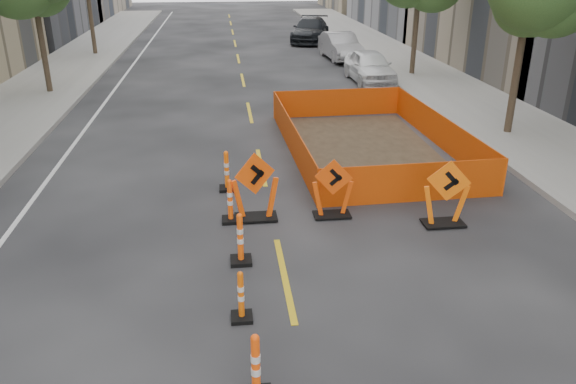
{
  "coord_description": "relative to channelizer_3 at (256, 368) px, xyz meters",
  "views": [
    {
      "loc": [
        -1.01,
        -5.04,
        5.63
      ],
      "look_at": [
        0.24,
        5.51,
        1.1
      ],
      "focal_mm": 35.0,
      "sensor_mm": 36.0,
      "label": 1
    }
  ],
  "objects": [
    {
      "name": "sidewalk_right",
      "position": [
        9.73,
        11.08,
        -0.47
      ],
      "size": [
        4.0,
        90.0,
        0.15
      ],
      "primitive_type": "cube",
      "color": "gray",
      "rests_on": "ground"
    },
    {
      "name": "channelizer_3",
      "position": [
        0.0,
        0.0,
        0.0
      ],
      "size": [
        0.43,
        0.43,
        1.08
      ],
      "primitive_type": null,
      "color": "#FF4C0A",
      "rests_on": "ground"
    },
    {
      "name": "channelizer_4",
      "position": [
        -0.12,
        1.87,
        -0.08
      ],
      "size": [
        0.36,
        0.36,
        0.91
      ],
      "primitive_type": null,
      "color": "#E15809",
      "rests_on": "ground"
    },
    {
      "name": "channelizer_5",
      "position": [
        -0.06,
        3.74,
        -0.01
      ],
      "size": [
        0.42,
        0.42,
        1.07
      ],
      "primitive_type": null,
      "color": "#F8500A",
      "rests_on": "ground"
    },
    {
      "name": "channelizer_6",
      "position": [
        -0.21,
        5.61,
        -0.02
      ],
      "size": [
        0.41,
        0.41,
        1.03
      ],
      "primitive_type": null,
      "color": "#FF500A",
      "rests_on": "ground"
    },
    {
      "name": "channelizer_7",
      "position": [
        -0.25,
        7.48,
        -0.01
      ],
      "size": [
        0.42,
        0.42,
        1.06
      ],
      "primitive_type": null,
      "color": "#F85E0A",
      "rests_on": "ground"
    },
    {
      "name": "chevron_sign_left",
      "position": [
        0.36,
        5.66,
        0.27
      ],
      "size": [
        1.25,
        1.0,
        1.62
      ],
      "primitive_type": null,
      "rotation": [
        0.0,
        0.0,
        0.38
      ],
      "color": "#F04B0A",
      "rests_on": "ground"
    },
    {
      "name": "chevron_sign_center",
      "position": [
        2.12,
        5.6,
        0.17
      ],
      "size": [
        1.07,
        0.81,
        1.42
      ],
      "primitive_type": null,
      "rotation": [
        0.0,
        0.0,
        -0.28
      ],
      "color": "#E24509",
      "rests_on": "ground"
    },
    {
      "name": "chevron_sign_right",
      "position": [
        4.52,
        4.87,
        0.23
      ],
      "size": [
        1.19,
        0.96,
        1.55
      ],
      "primitive_type": null,
      "rotation": [
        0.0,
        0.0,
        -0.39
      ],
      "color": "#FF660A",
      "rests_on": "ground"
    },
    {
      "name": "safety_fence",
      "position": [
        4.1,
        10.21,
        -0.04
      ],
      "size": [
        4.99,
        8.19,
        1.0
      ],
      "primitive_type": null,
      "rotation": [
        0.0,
        0.0,
        0.03
      ],
      "color": "#FF580D",
      "rests_on": "ground"
    },
    {
      "name": "parked_car_near",
      "position": [
        6.66,
        19.93,
        0.2
      ],
      "size": [
        1.82,
        4.37,
        1.48
      ],
      "primitive_type": "imported",
      "rotation": [
        0.0,
        0.0,
        0.02
      ],
      "color": "white",
      "rests_on": "ground"
    },
    {
      "name": "parked_car_mid",
      "position": [
        6.55,
        26.15,
        0.2
      ],
      "size": [
        1.91,
        4.62,
        1.49
      ],
      "primitive_type": "imported",
      "rotation": [
        0.0,
        0.0,
        0.08
      ],
      "color": "#97969B",
      "rests_on": "ground"
    },
    {
      "name": "parked_car_far",
      "position": [
        5.91,
        33.18,
        0.25
      ],
      "size": [
        3.61,
        5.86,
        1.59
      ],
      "primitive_type": "imported",
      "rotation": [
        0.0,
        0.0,
        -0.27
      ],
      "color": "black",
      "rests_on": "ground"
    }
  ]
}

